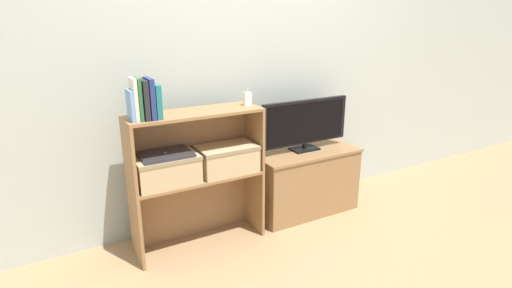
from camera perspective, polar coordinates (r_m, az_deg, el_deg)
ground_plane at (r=3.03m, az=1.38°, el=-12.87°), size 16.00×16.00×0.00m
wall_back at (r=3.04m, az=-3.02°, el=11.24°), size 10.00×0.05×2.40m
tv_stand at (r=3.31m, az=6.74°, el=-5.10°), size 0.86×0.45×0.52m
tv at (r=3.16m, az=7.07°, el=2.97°), size 0.77×0.14×0.41m
bookshelf_lower_tier at (r=2.87m, az=-8.61°, el=-7.73°), size 0.89×0.29×0.51m
bookshelf_upper_tier at (r=2.70m, az=-9.06°, el=1.43°), size 0.89×0.29×0.45m
book_skyblue at (r=2.44m, az=-17.50°, el=5.28°), size 0.02×0.14×0.18m
book_ivory at (r=2.44m, az=-17.03°, el=6.12°), size 0.02×0.13×0.25m
book_forest at (r=2.44m, az=-16.47°, el=6.18°), size 0.02×0.13×0.25m
book_charcoal at (r=2.45m, az=-15.73°, el=6.13°), size 0.03×0.15×0.24m
book_navy at (r=2.46m, az=-14.93°, el=6.31°), size 0.03×0.16×0.24m
book_teal at (r=2.47m, az=-14.08°, el=5.98°), size 0.03×0.15×0.20m
baby_monitor at (r=2.75m, az=-1.25°, el=6.48°), size 0.05×0.04×0.12m
storage_basket_left at (r=2.63m, az=-12.66°, el=-3.40°), size 0.40×0.26×0.19m
storage_basket_right at (r=2.77m, az=-4.21°, el=-1.91°), size 0.40×0.26×0.19m
laptop at (r=2.60m, az=-12.80°, el=-1.45°), size 0.32×0.24×0.02m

